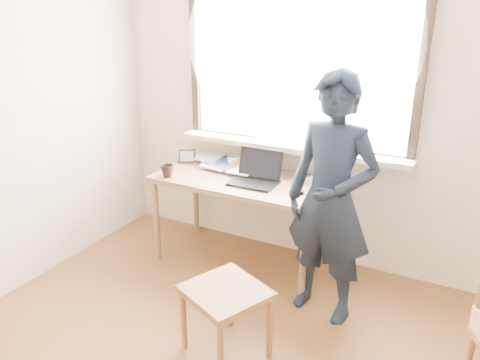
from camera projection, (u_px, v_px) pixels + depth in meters
The scene contains 12 objects.
room_shell at pixel (177, 89), 1.87m from camera, with size 3.52×4.02×2.61m.
desk at pixel (242, 187), 3.59m from camera, with size 1.34×0.67×0.72m.
laptop at pixel (256, 175), 3.46m from camera, with size 0.34×0.28×0.23m.
mug_white at pixel (234, 161), 3.81m from camera, with size 0.11×0.11×0.09m, color white.
mug_dark at pixel (167, 171), 3.57m from camera, with size 0.10×0.10×0.09m, color black.
mouse at pixel (299, 192), 3.26m from camera, with size 0.08×0.06×0.03m, color black.
desk_clutter at pixel (221, 163), 3.85m from camera, with size 0.89×0.55×0.05m.
book_a at pixel (205, 161), 3.91m from camera, with size 0.22×0.29×0.03m, color white.
book_b at pixel (312, 176), 3.58m from camera, with size 0.18×0.24×0.02m, color white.
picture_frame at pixel (187, 157), 3.88m from camera, with size 0.13×0.09×0.11m.
work_chair at pixel (226, 299), 2.68m from camera, with size 0.56×0.55×0.44m.
person at pixel (331, 200), 2.92m from camera, with size 0.59×0.39×1.61m, color black.
Camera 1 is at (1.08, -1.34, 1.95)m, focal length 35.00 mm.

